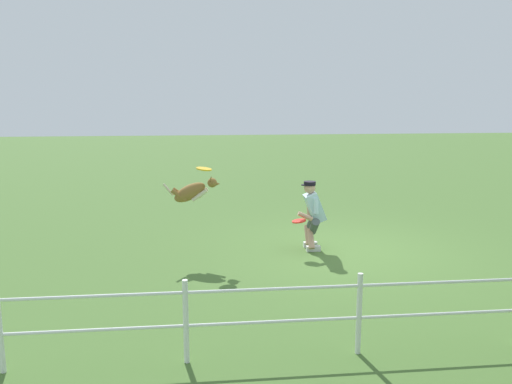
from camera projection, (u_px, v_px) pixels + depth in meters
The scene contains 6 objects.
ground_plane at pixel (346, 252), 9.74m from camera, with size 60.00×60.00×0.00m, color #486C30.
person at pixel (313, 213), 9.79m from camera, with size 0.57×0.64×1.29m.
dog at pixel (193, 192), 9.28m from camera, with size 1.01×0.32×0.53m.
frisbee_flying at pixel (204, 169), 9.22m from camera, with size 0.28×0.28×0.02m, color yellow.
frisbee_held at pixel (299, 221), 9.54m from camera, with size 0.26×0.26×0.02m, color red.
fence at pixel (442, 303), 5.91m from camera, with size 13.38×0.06×0.94m.
Camera 1 is at (2.69, 9.14, 2.84)m, focal length 36.89 mm.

